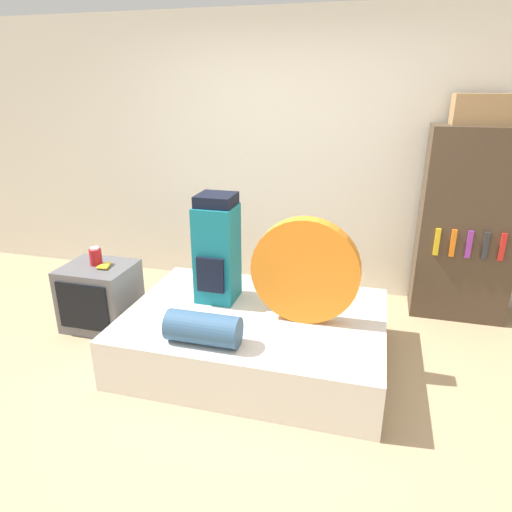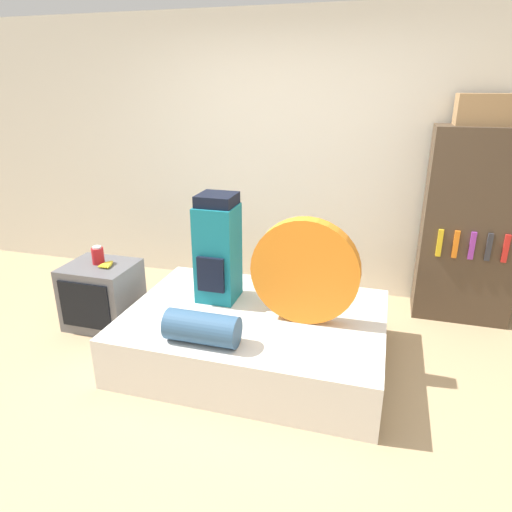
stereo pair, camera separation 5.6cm
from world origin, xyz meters
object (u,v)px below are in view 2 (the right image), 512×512
at_px(backpack, 218,249).
at_px(canister, 98,255).
at_px(sleeping_roll, 202,328).
at_px(cardboard_box, 485,110).
at_px(tent_bag, 305,271).
at_px(bookshelf, 471,227).
at_px(television, 102,295).

distance_m(backpack, canister, 1.09).
xyz_separation_m(sleeping_roll, cardboard_box, (1.74, 1.70, 1.29)).
height_order(backpack, canister, backpack).
bearing_deg(backpack, tent_bag, -14.10).
height_order(sleeping_roll, bookshelf, bookshelf).
bearing_deg(television, backpack, 1.25).
distance_m(canister, cardboard_box, 3.33).
relative_size(backpack, canister, 5.44).
bearing_deg(bookshelf, television, -160.78).
xyz_separation_m(sleeping_roll, bookshelf, (1.78, 1.66, 0.34)).
distance_m(backpack, sleeping_roll, 0.73).
bearing_deg(tent_bag, backpack, 165.90).
bearing_deg(canister, television, -60.05).
distance_m(tent_bag, sleeping_roll, 0.80).
relative_size(canister, cardboard_box, 0.35).
distance_m(backpack, cardboard_box, 2.36).
xyz_separation_m(backpack, television, (-1.06, -0.02, -0.51)).
bearing_deg(canister, tent_bag, -6.03).
distance_m(tent_bag, bookshelf, 1.69).
height_order(backpack, cardboard_box, cardboard_box).
bearing_deg(backpack, television, -178.75).
relative_size(bookshelf, cardboard_box, 3.78).
xyz_separation_m(backpack, cardboard_box, (1.87, 1.05, 0.99)).
bearing_deg(cardboard_box, bookshelf, -48.19).
bearing_deg(tent_bag, canister, 173.97).
bearing_deg(sleeping_roll, canister, 151.17).
bearing_deg(bookshelf, sleeping_roll, -136.91).
relative_size(tent_bag, television, 1.33).
relative_size(television, canister, 3.71).
xyz_separation_m(tent_bag, canister, (-1.78, 0.19, -0.14)).
bearing_deg(television, tent_bag, -4.99).
bearing_deg(cardboard_box, television, -159.93).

